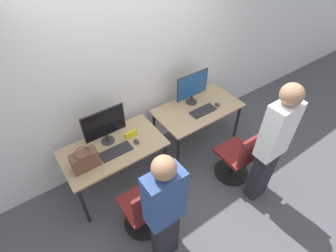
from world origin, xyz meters
TOP-DOWN VIEW (x-y plane):
  - ground_plane at (0.00, 0.00)m, footprint 20.00×20.00m
  - wall_back at (0.00, 0.82)m, footprint 12.00×0.05m
  - desk_left at (-0.67, 0.35)m, footprint 1.24×0.69m
  - monitor_left at (-0.67, 0.48)m, footprint 0.53×0.17m
  - keyboard_left at (-0.67, 0.25)m, footprint 0.38×0.16m
  - mouse_left at (-0.40, 0.25)m, footprint 0.06×0.09m
  - office_chair_left at (-0.70, -0.40)m, footprint 0.48×0.48m
  - person_left at (-0.67, -0.76)m, footprint 0.36×0.21m
  - desk_right at (0.67, 0.35)m, footprint 1.24×0.69m
  - monitor_right at (0.67, 0.50)m, footprint 0.53×0.17m
  - keyboard_right at (0.67, 0.24)m, footprint 0.38×0.16m
  - mouse_right at (0.93, 0.23)m, footprint 0.06×0.09m
  - office_chair_right at (0.72, -0.47)m, footprint 0.48×0.48m
  - person_right at (0.73, -0.84)m, footprint 0.36×0.23m
  - handbag at (-1.04, 0.24)m, footprint 0.30×0.18m
  - placard_left at (-0.40, 0.38)m, footprint 0.16×0.03m

SIDE VIEW (x-z plane):
  - ground_plane at x=0.00m, z-range 0.00..0.00m
  - office_chair_left at x=-0.70m, z-range -0.08..0.81m
  - office_chair_right at x=0.72m, z-range -0.08..0.81m
  - desk_left at x=-0.67m, z-range 0.29..1.01m
  - desk_right at x=0.67m, z-range 0.29..1.01m
  - keyboard_left at x=-0.67m, z-range 0.72..0.74m
  - keyboard_right at x=0.67m, z-range 0.72..0.74m
  - mouse_left at x=-0.40m, z-range 0.72..0.75m
  - mouse_right at x=0.93m, z-range 0.72..0.75m
  - placard_left at x=-0.40m, z-range 0.72..0.80m
  - handbag at x=-1.04m, z-range 0.71..0.96m
  - person_left at x=-0.67m, z-range 0.07..1.63m
  - person_right at x=0.73m, z-range 0.09..1.82m
  - monitor_left at x=-0.67m, z-range 0.75..1.23m
  - monitor_right at x=0.67m, z-range 0.75..1.23m
  - wall_back at x=0.00m, z-range 0.00..2.80m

